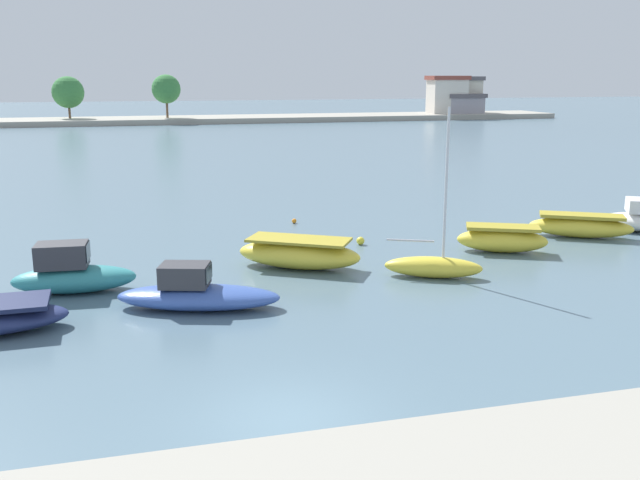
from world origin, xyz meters
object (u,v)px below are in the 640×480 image
mooring_buoy_0 (294,221)px  moored_boat_5 (502,239)px  moored_boat_6 (581,226)px  moored_boat_2 (197,294)px  moored_boat_4 (433,266)px  moored_boat_3 (299,254)px  moored_boat_1 (72,274)px  mooring_buoy_1 (360,241)px

mooring_buoy_0 → moored_boat_5: bearing=-48.2°
moored_boat_6 → moored_boat_2: bearing=-133.0°
moored_boat_5 → moored_boat_6: bearing=42.6°
moored_boat_6 → mooring_buoy_0: (-12.45, 6.64, -0.41)m
moored_boat_4 → mooring_buoy_0: moored_boat_4 is taller
moored_boat_5 → mooring_buoy_0: bearing=156.7°
moored_boat_4 → moored_boat_3: bearing=174.8°
moored_boat_2 → moored_boat_4: size_ratio=0.89×
moored_boat_3 → moored_boat_5: size_ratio=1.29×
moored_boat_6 → mooring_buoy_0: size_ratio=19.52×
moored_boat_1 → moored_boat_2: 5.05m
moored_boat_4 → moored_boat_5: bearing=57.2°
moored_boat_3 → mooring_buoy_0: 8.71m
moored_boat_4 → moored_boat_5: (4.52, 2.90, 0.10)m
moored_boat_3 → moored_boat_6: size_ratio=1.10×
moored_boat_5 → moored_boat_3: bearing=-153.5°
moored_boat_5 → mooring_buoy_1: size_ratio=11.25×
moored_boat_3 → moored_boat_4: bearing=1.2°
moored_boat_3 → moored_boat_6: 14.34m
mooring_buoy_1 → moored_boat_5: bearing=-27.0°
moored_boat_2 → moored_boat_4: bearing=25.5°
moored_boat_6 → mooring_buoy_1: bearing=-157.1°
moored_boat_1 → mooring_buoy_0: bearing=46.9°
mooring_buoy_0 → mooring_buoy_1: (1.84, -5.42, 0.06)m
moored_boat_2 → moored_boat_4: 9.17m
moored_boat_5 → mooring_buoy_1: bearing=177.8°
moored_boat_1 → moored_boat_5: moored_boat_1 is taller
moored_boat_2 → moored_boat_6: size_ratio=1.18×
moored_boat_2 → moored_boat_3: (4.43, 4.03, 0.09)m
moored_boat_1 → moored_boat_5: (17.69, 1.34, -0.10)m
moored_boat_1 → moored_boat_4: (13.16, -1.56, -0.21)m
moored_boat_6 → moored_boat_5: bearing=-132.8°
moored_boat_4 → mooring_buoy_0: (-2.87, 11.16, -0.34)m
moored_boat_3 → mooring_buoy_0: moored_boat_3 is taller
moored_boat_4 → moored_boat_6: (9.58, 4.52, 0.07)m
mooring_buoy_0 → mooring_buoy_1: size_ratio=0.67×
mooring_buoy_0 → moored_boat_2: bearing=-116.3°
moored_boat_5 → moored_boat_6: (5.06, 1.62, -0.03)m
moored_boat_1 → mooring_buoy_1: bearing=22.9°
moored_boat_1 → moored_boat_5: size_ratio=1.06×
mooring_buoy_1 → moored_boat_1: bearing=-161.0°
moored_boat_2 → mooring_buoy_1: bearing=58.4°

